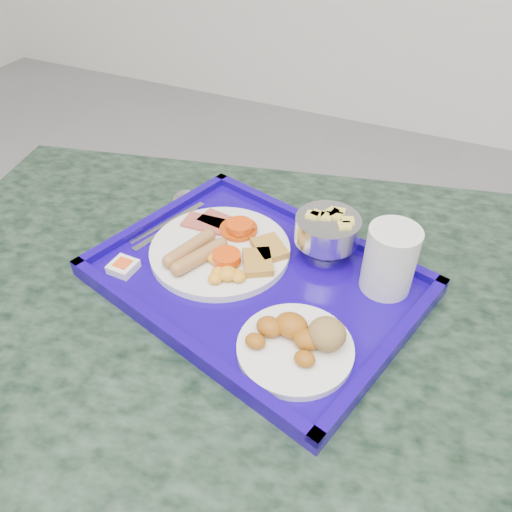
{
  "coord_description": "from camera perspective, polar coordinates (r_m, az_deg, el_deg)",
  "views": [
    {
      "loc": [
        0.01,
        0.42,
        1.22
      ],
      "look_at": [
        -0.23,
        0.92,
        0.75
      ],
      "focal_mm": 35.0,
      "sensor_mm": 36.0,
      "label": 1
    }
  ],
  "objects": [
    {
      "name": "table",
      "position": [
        0.88,
        -0.43,
        -13.07
      ],
      "size": [
        1.25,
        0.98,
        0.69
      ],
      "rotation": [
        0.0,
        0.0,
        0.24
      ],
      "color": "gray",
      "rests_on": "floor"
    },
    {
      "name": "tray",
      "position": [
        0.76,
        0.0,
        -2.66
      ],
      "size": [
        0.53,
        0.45,
        0.03
      ],
      "rotation": [
        0.0,
        0.0,
        -0.27
      ],
      "color": "#150282",
      "rests_on": "table"
    },
    {
      "name": "main_plate",
      "position": [
        0.78,
        -3.91,
        0.75
      ],
      "size": [
        0.22,
        0.22,
        0.03
      ],
      "rotation": [
        0.0,
        0.0,
        -0.43
      ],
      "color": "white",
      "rests_on": "tray"
    },
    {
      "name": "bread_plate",
      "position": [
        0.65,
        5.01,
        -9.68
      ],
      "size": [
        0.15,
        0.15,
        0.05
      ],
      "rotation": [
        0.0,
        0.0,
        0.43
      ],
      "color": "white",
      "rests_on": "tray"
    },
    {
      "name": "fruit_bowl",
      "position": [
        0.77,
        8.18,
        2.98
      ],
      "size": [
        0.1,
        0.1,
        0.07
      ],
      "color": "silver",
      "rests_on": "tray"
    },
    {
      "name": "juice_cup",
      "position": [
        0.72,
        15.1,
        -0.18
      ],
      "size": [
        0.07,
        0.07,
        0.1
      ],
      "color": "silver",
      "rests_on": "tray"
    },
    {
      "name": "spoon",
      "position": [
        0.9,
        -8.78,
        5.74
      ],
      "size": [
        0.07,
        0.19,
        0.01
      ],
      "rotation": [
        0.0,
        0.0,
        -0.27
      ],
      "color": "silver",
      "rests_on": "tray"
    },
    {
      "name": "knife",
      "position": [
        0.87,
        -10.03,
        3.78
      ],
      "size": [
        0.06,
        0.15,
        0.0
      ],
      "primitive_type": "cube",
      "rotation": [
        0.0,
        0.0,
        -0.33
      ],
      "color": "silver",
      "rests_on": "tray"
    },
    {
      "name": "jam_packet",
      "position": [
        0.78,
        -14.93,
        -1.18
      ],
      "size": [
        0.04,
        0.04,
        0.02
      ],
      "rotation": [
        0.0,
        0.0,
        -0.02
      ],
      "color": "white",
      "rests_on": "tray"
    }
  ]
}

